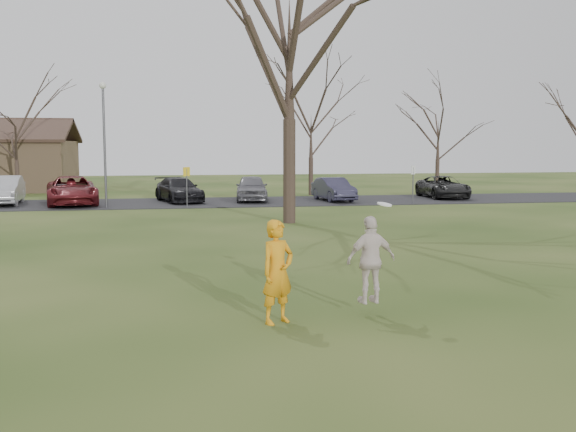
# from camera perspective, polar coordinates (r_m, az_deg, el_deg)

# --- Properties ---
(ground) EXTENTS (120.00, 120.00, 0.00)m
(ground) POSITION_cam_1_polar(r_m,az_deg,el_deg) (11.37, 3.56, -9.71)
(ground) COLOR #1E380F
(ground) RESTS_ON ground
(parking_strip) EXTENTS (62.00, 6.50, 0.04)m
(parking_strip) POSITION_cam_1_polar(r_m,az_deg,el_deg) (35.85, -5.86, 1.23)
(parking_strip) COLOR black
(parking_strip) RESTS_ON ground
(player_defender) EXTENTS (0.80, 0.72, 1.84)m
(player_defender) POSITION_cam_1_polar(r_m,az_deg,el_deg) (11.31, -0.94, -4.99)
(player_defender) COLOR orange
(player_defender) RESTS_ON ground
(car_1) EXTENTS (2.06, 4.74, 1.52)m
(car_1) POSITION_cam_1_polar(r_m,az_deg,el_deg) (37.22, -23.93, 2.11)
(car_1) COLOR #A9AAAF
(car_1) RESTS_ON parking_strip
(car_2) EXTENTS (3.44, 5.77, 1.50)m
(car_2) POSITION_cam_1_polar(r_m,az_deg,el_deg) (35.78, -18.68, 2.17)
(car_2) COLOR maroon
(car_2) RESTS_ON parking_strip
(car_3) EXTENTS (3.05, 4.91, 1.33)m
(car_3) POSITION_cam_1_polar(r_m,az_deg,el_deg) (36.22, -9.68, 2.31)
(car_3) COLOR black
(car_3) RESTS_ON parking_strip
(car_4) EXTENTS (2.16, 4.44, 1.46)m
(car_4) POSITION_cam_1_polar(r_m,az_deg,el_deg) (36.36, -3.26, 2.51)
(car_4) COLOR slate
(car_4) RESTS_ON parking_strip
(car_5) EXTENTS (1.86, 4.11, 1.31)m
(car_5) POSITION_cam_1_polar(r_m,az_deg,el_deg) (36.42, 4.08, 2.39)
(car_5) COLOR #2E2C42
(car_5) RESTS_ON parking_strip
(car_6) EXTENTS (2.38, 4.77, 1.30)m
(car_6) POSITION_cam_1_polar(r_m,az_deg,el_deg) (39.57, 13.63, 2.53)
(car_6) COLOR black
(car_6) RESTS_ON parking_strip
(catching_play) EXTENTS (0.99, 0.53, 1.87)m
(catching_play) POSITION_cam_1_polar(r_m,az_deg,el_deg) (11.85, 7.40, -3.87)
(catching_play) COLOR silver
(catching_play) RESTS_ON ground
(lamp_post) EXTENTS (0.34, 0.34, 6.27)m
(lamp_post) POSITION_cam_1_polar(r_m,az_deg,el_deg) (33.31, -16.05, 7.45)
(lamp_post) COLOR #47474C
(lamp_post) RESTS_ON ground
(sign_yellow) EXTENTS (0.35, 0.35, 2.08)m
(sign_yellow) POSITION_cam_1_polar(r_m,az_deg,el_deg) (32.67, -9.01, 3.22)
(sign_yellow) COLOR #47474C
(sign_yellow) RESTS_ON ground
(sign_white) EXTENTS (0.35, 0.35, 2.08)m
(sign_white) POSITION_cam_1_polar(r_m,az_deg,el_deg) (35.01, 11.07, 3.38)
(sign_white) COLOR #47474C
(sign_white) RESTS_ON ground
(big_tree) EXTENTS (9.00, 9.00, 14.00)m
(big_tree) POSITION_cam_1_polar(r_m,az_deg,el_deg) (26.32, 0.12, 14.70)
(big_tree) COLOR #352821
(big_tree) RESTS_ON ground
(small_tree_row) EXTENTS (55.00, 5.90, 8.50)m
(small_tree_row) POSITION_cam_1_polar(r_m,az_deg,el_deg) (41.29, -0.31, 7.30)
(small_tree_row) COLOR #352821
(small_tree_row) RESTS_ON ground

